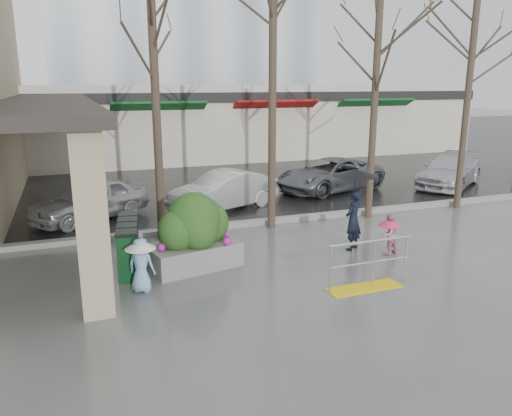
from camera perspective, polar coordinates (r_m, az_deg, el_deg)
ground at (r=11.06m, az=3.10°, el=-7.77°), size 120.00×120.00×0.00m
street_asphalt at (r=31.92m, az=-13.00°, el=6.37°), size 120.00×36.00×0.01m
curb at (r=14.58m, az=-3.20°, el=-1.99°), size 120.00×0.30×0.15m
canopy_slab at (r=17.40m, az=-23.17°, el=11.40°), size 2.80×18.00×0.25m
pillar_front at (r=9.20m, az=-18.27°, el=-1.54°), size 0.55×0.55×3.50m
pillar_back at (r=15.57m, az=-19.45°, el=4.57°), size 0.55×0.55×3.50m
storefront_row at (r=28.11m, az=-7.97°, el=9.71°), size 34.00×6.74×4.00m
handrail at (r=10.55m, az=12.62°, el=-7.01°), size 1.90×0.50×1.03m
tree_west at (r=13.19m, az=-11.70°, el=18.05°), size 3.20×3.20×6.80m
tree_midwest at (r=14.09m, az=1.94°, el=18.66°), size 3.20×3.20×7.00m
tree_mideast at (r=15.62m, az=13.68°, el=16.47°), size 3.20×3.20×6.50m
tree_east at (r=17.83m, az=23.58°, el=17.08°), size 3.20×3.20×7.20m
woman at (r=12.62m, az=11.17°, el=0.90°), size 1.16×1.16×2.12m
child_pink at (r=12.63m, az=14.96°, el=-2.62°), size 0.58×0.56×1.02m
child_blue at (r=10.31m, az=-13.01°, el=-5.81°), size 0.65×0.63×1.13m
planter at (r=11.36m, az=-7.07°, el=-2.75°), size 2.18×1.40×1.76m
news_boxes at (r=11.69m, az=-14.36°, el=-4.11°), size 0.72×2.01×1.10m
car_a at (r=16.12m, az=-18.47°, el=0.89°), size 3.93×3.20×1.26m
car_b at (r=16.63m, az=-3.73°, el=1.99°), size 4.05×2.62×1.26m
car_c at (r=19.69m, az=8.43°, el=3.77°), size 4.94×3.27×1.26m
car_d at (r=21.84m, az=21.25°, el=3.98°), size 4.58×3.90×1.26m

